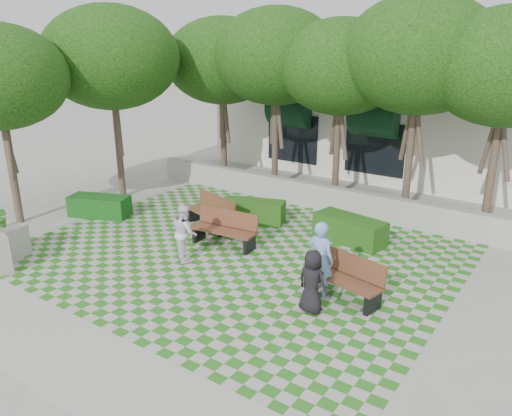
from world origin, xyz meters
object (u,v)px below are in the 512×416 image
Objects in this scene: person_blue at (321,259)px; bench_east at (344,277)px; bench_mid at (225,229)px; hedge_midright at (350,229)px; planter_back at (6,241)px; hedge_west at (100,206)px; hedge_midleft at (253,211)px; person_dark at (312,282)px; person_white at (185,232)px; bench_west at (212,213)px.

bench_east is at bearing -146.37° from person_blue.
bench_mid is (-4.33, 0.87, 0.00)m from bench_east.
hedge_midright is 10.10m from planter_back.
bench_mid reaches higher than hedge_midright.
hedge_midright is at bearing 19.50° from hedge_west.
person_dark is at bearing -42.23° from hedge_midleft.
bench_mid is 2.26m from hedge_midleft.
planter_back is 1.00× the size of person_dark.
person_blue reaches higher than person_dark.
bench_east is at bearing -2.39° from hedge_west.
bench_mid is at bearing 5.07° from hedge_west.
bench_east is 4.66m from person_white.
person_dark is at bearing 112.95° from person_blue.
person_dark is (9.29, -1.45, 0.39)m from hedge_west.
planter_back is at bearing -105.57° from bench_west.
hedge_midright is 3.71m from person_blue.
bench_east is at bearing 20.81° from planter_back.
person_blue reaches higher than hedge_midright.
person_white is at bearing -50.26° from bench_west.
bench_east is 1.01× the size of hedge_midleft.
bench_east is 1.11× the size of person_blue.
person_dark is at bearing -11.72° from bench_west.
bench_east reaches higher than hedge_midright.
planter_back is (-7.55, -6.70, 0.11)m from hedge_midright.
planter_back is 8.98m from person_blue.
bench_west is at bearing 57.85° from planter_back.
hedge_midleft is (-3.47, -0.24, -0.02)m from hedge_midright.
person_blue reaches higher than bench_east.
bench_west is (-1.31, 0.96, -0.01)m from bench_mid.
bench_mid is at bearing -18.45° from person_dark.
hedge_midright reaches higher than hedge_west.
person_white reaches higher than bench_mid.
hedge_midright is 1.06× the size of hedge_midleft.
person_white is at bearing 33.24° from planter_back.
bench_west is 1.01× the size of hedge_midleft.
planter_back is 8.94m from person_dark.
bench_mid is 1.39× the size of planter_back.
person_white reaches higher than hedge_west.
bench_mid is at bearing -77.09° from hedge_midleft.
bench_east is 1.41× the size of person_dark.
planter_back is (0.67, -3.79, 0.14)m from hedge_west.
person_white is (-4.32, 0.48, 0.07)m from person_dark.
hedge_midleft is 5.48m from person_blue.
bench_mid is 4.00m from person_blue.
hedge_midleft is (-0.50, 2.20, -0.15)m from bench_mid.
bench_east is 1.41× the size of planter_back.
hedge_west is 1.09× the size of person_blue.
bench_mid reaches higher than hedge_midleft.
person_white is (4.97, -0.97, 0.46)m from hedge_west.
person_white is (0.22, -3.64, 0.46)m from hedge_midleft.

